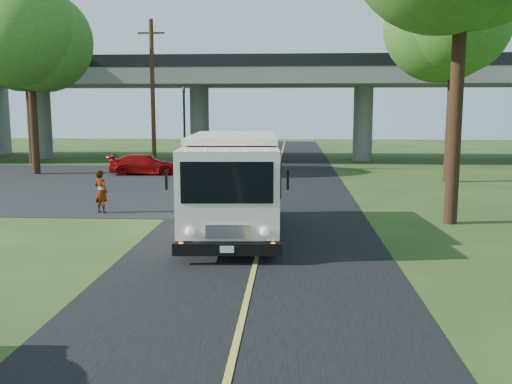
# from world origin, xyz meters

# --- Properties ---
(ground) EXTENTS (120.00, 120.00, 0.00)m
(ground) POSITION_xyz_m (0.00, 0.00, 0.00)
(ground) COLOR #244117
(ground) RESTS_ON ground
(road) EXTENTS (7.00, 90.00, 0.02)m
(road) POSITION_xyz_m (0.00, 10.00, 0.01)
(road) COLOR black
(road) RESTS_ON ground
(parking_lot) EXTENTS (16.00, 18.00, 0.01)m
(parking_lot) POSITION_xyz_m (-11.00, 18.00, 0.01)
(parking_lot) COLOR black
(parking_lot) RESTS_ON ground
(lane_line) EXTENTS (0.12, 90.00, 0.01)m
(lane_line) POSITION_xyz_m (0.00, 10.00, 0.03)
(lane_line) COLOR gold
(lane_line) RESTS_ON road
(overpass) EXTENTS (54.00, 10.00, 7.30)m
(overpass) POSITION_xyz_m (0.00, 32.00, 4.56)
(overpass) COLOR slate
(overpass) RESTS_ON ground
(traffic_signal) EXTENTS (0.18, 0.22, 5.20)m
(traffic_signal) POSITION_xyz_m (-6.00, 26.00, 3.20)
(traffic_signal) COLOR black
(traffic_signal) RESTS_ON ground
(utility_pole) EXTENTS (1.60, 0.26, 9.00)m
(utility_pole) POSITION_xyz_m (-7.50, 24.00, 4.59)
(utility_pole) COLOR #472D19
(utility_pole) RESTS_ON ground
(tree_right_far) EXTENTS (5.77, 5.67, 10.99)m
(tree_right_far) POSITION_xyz_m (9.21, 19.84, 8.30)
(tree_right_far) COLOR #382314
(tree_right_far) RESTS_ON ground
(tree_left_lot) EXTENTS (5.60, 5.50, 10.50)m
(tree_left_lot) POSITION_xyz_m (-13.79, 21.84, 7.90)
(tree_left_lot) COLOR #382314
(tree_left_lot) RESTS_ON ground
(tree_left_far) EXTENTS (5.26, 5.16, 9.89)m
(tree_left_far) POSITION_xyz_m (-16.79, 27.84, 7.45)
(tree_left_far) COLOR #382314
(tree_left_far) RESTS_ON ground
(step_van) EXTENTS (3.08, 7.33, 3.01)m
(step_van) POSITION_xyz_m (-0.90, 6.87, 1.64)
(step_van) COLOR silver
(step_van) RESTS_ON ground
(red_sedan) EXTENTS (4.17, 1.97, 1.18)m
(red_sedan) POSITION_xyz_m (-7.62, 22.13, 0.59)
(red_sedan) COLOR #9C0909
(red_sedan) RESTS_ON ground
(pedestrian) EXTENTS (0.69, 0.61, 1.59)m
(pedestrian) POSITION_xyz_m (-6.08, 10.05, 0.79)
(pedestrian) COLOR gray
(pedestrian) RESTS_ON ground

